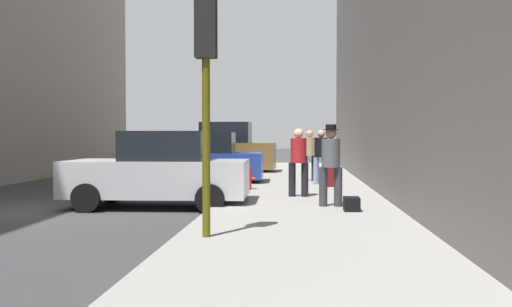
{
  "coord_description": "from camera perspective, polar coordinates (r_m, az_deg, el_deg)",
  "views": [
    {
      "loc": [
        5.89,
        -12.11,
        1.69
      ],
      "look_at": [
        4.46,
        7.14,
        1.07
      ],
      "focal_mm": 40.0,
      "sensor_mm": 36.0,
      "label": 1
    }
  ],
  "objects": [
    {
      "name": "ground_plane",
      "position": [
        13.58,
        -21.59,
        -5.45
      ],
      "size": [
        120.0,
        120.0,
        0.0
      ],
      "primitive_type": "plane",
      "color": "#38383A"
    },
    {
      "name": "parked_bronze_suv",
      "position": [
        24.42,
        -3.37,
        0.29
      ],
      "size": [
        4.63,
        2.13,
        2.25
      ],
      "color": "brown",
      "rests_on": "ground_plane"
    },
    {
      "name": "parked_silver_sedan",
      "position": [
        13.49,
        -9.66,
        -1.77
      ],
      "size": [
        4.23,
        2.12,
        1.79
      ],
      "color": "#B7BABF",
      "rests_on": "ground_plane"
    },
    {
      "name": "fire_hydrant",
      "position": [
        16.24,
        -0.84,
        -2.38
      ],
      "size": [
        0.42,
        0.22,
        0.7
      ],
      "color": "red",
      "rests_on": "sidewalk"
    },
    {
      "name": "duffel_bag",
      "position": [
        11.82,
        9.53,
        -5.0
      ],
      "size": [
        0.32,
        0.44,
        0.28
      ],
      "color": "black",
      "rests_on": "sidewalk"
    },
    {
      "name": "pedestrian_in_jeans",
      "position": [
        18.09,
        6.53,
        -0.03
      ],
      "size": [
        0.53,
        0.49,
        1.71
      ],
      "color": "#728CB2",
      "rests_on": "sidewalk"
    },
    {
      "name": "traffic_light",
      "position": [
        8.7,
        -5.02,
        8.87
      ],
      "size": [
        0.32,
        0.32,
        3.6
      ],
      "color": "#514C0F",
      "rests_on": "sidewalk"
    },
    {
      "name": "pedestrian_in_red_jacket",
      "position": [
        14.34,
        4.27,
        -0.51
      ],
      "size": [
        0.52,
        0.44,
        1.71
      ],
      "color": "black",
      "rests_on": "sidewalk"
    },
    {
      "name": "rolling_suitcase",
      "position": [
        17.35,
        7.58,
        -2.15
      ],
      "size": [
        0.43,
        0.6,
        1.04
      ],
      "color": "#591414",
      "rests_on": "sidewalk"
    },
    {
      "name": "pedestrian_with_beanie",
      "position": [
        12.42,
        7.49,
        -0.74
      ],
      "size": [
        0.51,
        0.42,
        1.78
      ],
      "color": "#333338",
      "rests_on": "sidewalk"
    },
    {
      "name": "parked_blue_sedan",
      "position": [
        19.05,
        -5.55,
        -0.71
      ],
      "size": [
        4.25,
        2.15,
        1.79
      ],
      "color": "navy",
      "rests_on": "ground_plane"
    },
    {
      "name": "pedestrian_in_tan_coat",
      "position": [
        19.38,
        5.37,
        0.09
      ],
      "size": [
        0.52,
        0.45,
        1.71
      ],
      "color": "black",
      "rests_on": "sidewalk"
    },
    {
      "name": "sidewalk",
      "position": [
        12.22,
        4.77,
        -5.77
      ],
      "size": [
        4.0,
        40.0,
        0.15
      ],
      "primitive_type": "cube",
      "color": "gray",
      "rests_on": "ground_plane"
    }
  ]
}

